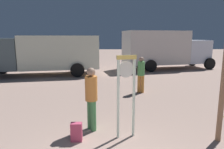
% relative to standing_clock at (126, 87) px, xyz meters
% --- Properties ---
extents(standing_clock, '(0.50, 0.20, 2.14)m').
position_rel_standing_clock_xyz_m(standing_clock, '(0.00, 0.00, 0.00)').
color(standing_clock, white).
rests_on(standing_clock, ground_plane).
extents(person_near_clock, '(0.34, 0.34, 1.77)m').
position_rel_standing_clock_xyz_m(person_near_clock, '(-0.92, 0.43, -0.34)').
color(person_near_clock, '#478B50').
rests_on(person_near_clock, ground_plane).
extents(backpack, '(0.28, 0.20, 0.48)m').
position_rel_standing_clock_xyz_m(backpack, '(-1.25, -0.22, -1.09)').
color(backpack, '#C24261').
rests_on(backpack, ground_plane).
extents(person_distant, '(0.32, 0.32, 1.68)m').
position_rel_standing_clock_xyz_m(person_distant, '(1.07, 4.33, -0.39)').
color(person_distant, orange).
rests_on(person_distant, ground_plane).
extents(box_truck_near, '(7.47, 3.93, 3.02)m').
position_rel_standing_clock_xyz_m(box_truck_near, '(4.05, 11.55, 0.31)').
color(box_truck_near, silver).
rests_on(box_truck_near, ground_plane).
extents(box_truck_far, '(7.35, 3.51, 2.65)m').
position_rel_standing_clock_xyz_m(box_truck_far, '(-4.51, 9.02, 0.18)').
color(box_truck_far, silver).
rests_on(box_truck_far, ground_plane).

